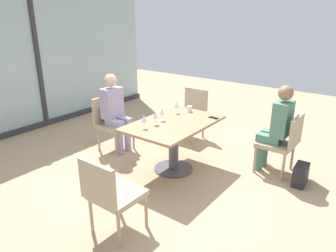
# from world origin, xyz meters

# --- Properties ---
(ground_plane) EXTENTS (12.00, 12.00, 0.00)m
(ground_plane) POSITION_xyz_m (0.00, 0.00, 0.00)
(ground_plane) COLOR tan
(window_wall_backdrop) EXTENTS (5.52, 0.10, 2.70)m
(window_wall_backdrop) POSITION_xyz_m (0.00, 3.20, 1.21)
(window_wall_backdrop) COLOR #9EB7BC
(window_wall_backdrop) RESTS_ON ground_plane
(dining_table_main) EXTENTS (1.38, 0.89, 0.73)m
(dining_table_main) POSITION_xyz_m (0.00, 0.00, 0.56)
(dining_table_main) COLOR #997551
(dining_table_main) RESTS_ON ground_plane
(chair_front_right) EXTENTS (0.46, 0.50, 0.87)m
(chair_front_right) POSITION_xyz_m (0.83, -1.27, 0.50)
(chair_front_right) COLOR tan
(chair_front_right) RESTS_ON ground_plane
(chair_near_window) EXTENTS (0.46, 0.51, 0.87)m
(chair_near_window) POSITION_xyz_m (0.00, 1.27, 0.50)
(chair_near_window) COLOR tan
(chair_near_window) RESTS_ON ground_plane
(chair_side_end) EXTENTS (0.50, 0.46, 0.87)m
(chair_side_end) POSITION_xyz_m (-1.53, -0.33, 0.50)
(chair_side_end) COLOR tan
(chair_side_end) RESTS_ON ground_plane
(chair_far_right) EXTENTS (0.50, 0.46, 0.87)m
(chair_far_right) POSITION_xyz_m (1.23, 0.50, 0.50)
(chair_far_right) COLOR tan
(chair_far_right) RESTS_ON ground_plane
(person_front_right) EXTENTS (0.34, 0.39, 1.26)m
(person_front_right) POSITION_xyz_m (0.83, -1.16, 0.70)
(person_front_right) COLOR #4C7F6B
(person_front_right) RESTS_ON ground_plane
(person_near_window) EXTENTS (0.34, 0.39, 1.26)m
(person_near_window) POSITION_xyz_m (-0.00, 1.16, 0.70)
(person_near_window) COLOR #9E93B7
(person_near_window) RESTS_ON ground_plane
(wine_glass_0) EXTENTS (0.07, 0.07, 0.18)m
(wine_glass_0) POSITION_xyz_m (-0.05, 0.17, 0.86)
(wine_glass_0) COLOR silver
(wine_glass_0) RESTS_ON dining_table_main
(wine_glass_1) EXTENTS (0.07, 0.07, 0.18)m
(wine_glass_1) POSITION_xyz_m (0.35, 0.21, 0.86)
(wine_glass_1) COLOR silver
(wine_glass_1) RESTS_ON dining_table_main
(wine_glass_2) EXTENTS (0.07, 0.07, 0.18)m
(wine_glass_2) POSITION_xyz_m (-0.43, 0.17, 0.86)
(wine_glass_2) COLOR silver
(wine_glass_2) RESTS_ON dining_table_main
(wine_glass_3) EXTENTS (0.07, 0.07, 0.18)m
(wine_glass_3) POSITION_xyz_m (-0.23, 0.14, 0.86)
(wine_glass_3) COLOR silver
(wine_glass_3) RESTS_ON dining_table_main
(coffee_cup) EXTENTS (0.08, 0.08, 0.09)m
(coffee_cup) POSITION_xyz_m (0.53, 0.09, 0.78)
(coffee_cup) COLOR white
(coffee_cup) RESTS_ON dining_table_main
(cell_phone_on_table) EXTENTS (0.09, 0.15, 0.01)m
(cell_phone_on_table) POSITION_xyz_m (0.49, -0.36, 0.73)
(cell_phone_on_table) COLOR black
(cell_phone_on_table) RESTS_ON dining_table_main
(handbag_0) EXTENTS (0.31, 0.18, 0.28)m
(handbag_0) POSITION_xyz_m (0.67, -1.59, 0.14)
(handbag_0) COLOR #232328
(handbag_0) RESTS_ON ground_plane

